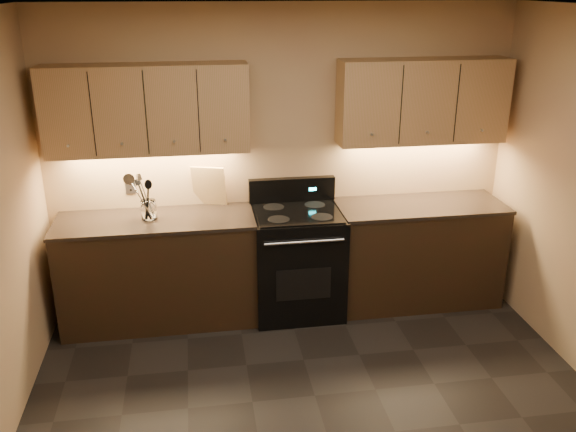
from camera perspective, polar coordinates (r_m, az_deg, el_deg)
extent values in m
plane|color=silver|center=(3.14, 5.00, 18.46)|extent=(4.00, 4.00, 0.00)
cube|color=tan|center=(5.30, -0.56, 5.30)|extent=(4.00, 0.04, 2.60)
cube|color=black|center=(5.28, -11.97, -5.11)|extent=(1.60, 0.60, 0.90)
cube|color=#342821|center=(5.10, -12.35, -0.42)|extent=(1.62, 0.62, 0.03)
cube|color=black|center=(5.61, 11.96, -3.51)|extent=(1.44, 0.60, 0.90)
cube|color=#342821|center=(5.44, 12.32, 0.95)|extent=(1.46, 0.62, 0.03)
cube|color=black|center=(5.31, 0.85, -4.37)|extent=(0.76, 0.65, 0.92)
cube|color=black|center=(5.13, 0.87, 0.33)|extent=(0.70, 0.60, 0.01)
cube|color=black|center=(5.36, 0.36, 2.44)|extent=(0.76, 0.07, 0.22)
cube|color=#19E5F2|center=(5.35, 2.33, 2.53)|extent=(0.06, 0.00, 0.03)
cylinder|color=silver|center=(4.86, 1.55, -2.45)|extent=(0.65, 0.02, 0.02)
cube|color=black|center=(5.04, 1.48, -6.42)|extent=(0.46, 0.00, 0.28)
cylinder|color=black|center=(4.96, -0.88, -0.32)|extent=(0.18, 0.18, 0.00)
cylinder|color=black|center=(5.02, 3.19, -0.08)|extent=(0.18, 0.18, 0.00)
cylinder|color=black|center=(5.24, -1.34, 0.86)|extent=(0.18, 0.18, 0.00)
cylinder|color=black|center=(5.30, 2.52, 1.07)|extent=(0.18, 0.18, 0.00)
cube|color=tan|center=(5.00, -13.06, 9.69)|extent=(1.60, 0.30, 0.70)
cube|color=tan|center=(5.35, 12.49, 10.44)|extent=(1.44, 0.30, 0.70)
cube|color=#B2B5BA|center=(5.33, -14.52, 2.66)|extent=(0.08, 0.01, 0.12)
cylinder|color=white|center=(5.08, -12.89, 0.58)|extent=(0.13, 0.13, 0.16)
cylinder|color=white|center=(5.10, -12.83, -0.16)|extent=(0.12, 0.12, 0.02)
cube|color=tan|center=(5.26, -7.40, 2.80)|extent=(0.30, 0.18, 0.36)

